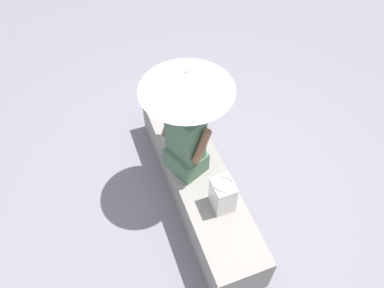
# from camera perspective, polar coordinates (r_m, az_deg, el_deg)

# --- Properties ---
(ground_plane) EXTENTS (14.00, 14.00, 0.00)m
(ground_plane) POSITION_cam_1_polar(r_m,az_deg,el_deg) (4.03, 0.81, -7.57)
(ground_plane) COLOR slate
(stone_bench) EXTENTS (2.20, 0.51, 0.48)m
(stone_bench) POSITION_cam_1_polar(r_m,az_deg,el_deg) (3.83, 0.85, -5.70)
(stone_bench) COLOR gray
(stone_bench) RESTS_ON ground
(person_seated) EXTENTS (0.51, 0.39, 0.90)m
(person_seated) POSITION_cam_1_polar(r_m,az_deg,el_deg) (3.33, -0.97, 0.56)
(person_seated) COLOR #47664C
(person_seated) RESTS_ON stone_bench
(parasol) EXTENTS (0.78, 0.78, 1.09)m
(parasol) POSITION_cam_1_polar(r_m,az_deg,el_deg) (2.99, -0.82, 9.36)
(parasol) COLOR #B7B7BC
(parasol) RESTS_ON stone_bench
(handbag_black) EXTENTS (0.21, 0.17, 0.34)m
(handbag_black) POSITION_cam_1_polar(r_m,az_deg,el_deg) (3.28, 4.60, -7.52)
(handbag_black) COLOR silver
(handbag_black) RESTS_ON stone_bench
(magazine) EXTENTS (0.32, 0.27, 0.01)m
(magazine) POSITION_cam_1_polar(r_m,az_deg,el_deg) (4.06, -2.75, 4.34)
(magazine) COLOR gold
(magazine) RESTS_ON stone_bench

